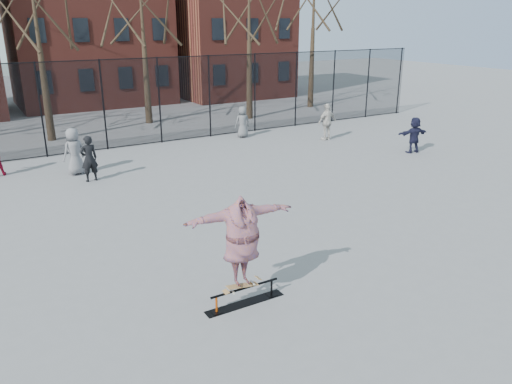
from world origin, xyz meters
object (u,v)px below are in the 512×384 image
bystander_navy (414,135)px  bystander_extra (243,122)px  bystander_black (89,159)px  skater (242,242)px  bystander_grey (74,151)px  bystander_white (327,122)px  skate_rail (245,297)px  skateboard (242,286)px

bystander_navy → bystander_extra: size_ratio=1.02×
bystander_black → bystander_extra: bystander_black is taller
skater → bystander_grey: size_ratio=1.30×
bystander_black → bystander_white: bystander_white is taller
skater → skate_rail: bearing=4.2°
skater → bystander_navy: skater is taller
bystander_white → skateboard: bearing=42.3°
skater → bystander_white: size_ratio=1.30×
bystander_grey → bystander_extra: size_ratio=1.15×
skate_rail → bystander_black: 10.20m
bystander_white → bystander_extra: bearing=-41.5°
bystander_grey → bystander_black: 1.20m
bystander_navy → bystander_black: bearing=-4.3°
bystander_grey → bystander_navy: 14.23m
skateboard → bystander_black: bearing=93.8°
bystander_grey → bystander_navy: (13.58, -4.23, -0.10)m
skateboard → bystander_navy: bearing=29.3°
bystander_grey → bystander_black: (0.27, -1.16, -0.05)m
skate_rail → skateboard: skateboard is taller
bystander_extra → skate_rail: bearing=67.9°
bystander_white → bystander_navy: bystander_white is taller
skateboard → bystander_black: (-0.67, 10.15, 0.41)m
skateboard → bystander_black: bystander_black is taller
bystander_grey → bystander_extra: bearing=174.3°
skateboard → bystander_navy: 14.50m
bystander_extra → bystander_white: bearing=148.4°
skater → bystander_black: (-0.67, 10.15, -0.58)m
bystander_grey → skateboard: bearing=74.1°
bystander_black → skateboard: bearing=87.7°
skateboard → bystander_grey: bystander_grey is taller
skateboard → skater: size_ratio=0.32×
skater → bystander_navy: size_ratio=1.47×
skate_rail → bystander_navy: 14.45m
bystander_navy → bystander_extra: (-5.03, 6.51, -0.02)m
bystander_navy → skateboard: bearing=38.0°
skate_rail → bystander_black: bystander_black is taller
bystander_grey → bystander_white: bystander_white is taller
bystander_white → bystander_navy: (1.77, -3.91, -0.10)m
skate_rail → bystander_navy: (12.58, 7.08, 0.64)m
bystander_grey → bystander_white: size_ratio=1.00×
skate_rail → bystander_navy: size_ratio=1.12×
skateboard → skater: (0.00, 0.00, 0.99)m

